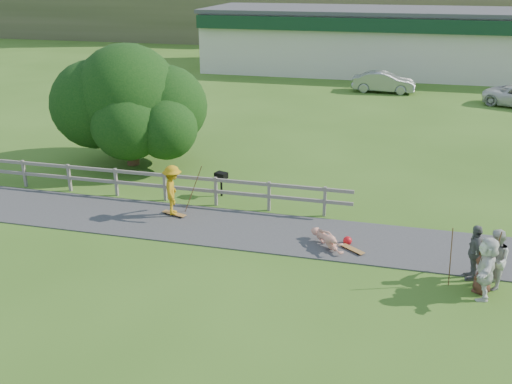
% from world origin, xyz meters
% --- Properties ---
extents(ground, '(260.00, 260.00, 0.00)m').
position_xyz_m(ground, '(0.00, 0.00, 0.00)').
color(ground, '#39611B').
rests_on(ground, ground).
extents(path, '(34.00, 3.00, 0.04)m').
position_xyz_m(path, '(0.00, 1.50, 0.02)').
color(path, '#363639').
rests_on(path, ground).
extents(fence, '(15.05, 0.10, 1.10)m').
position_xyz_m(fence, '(-4.62, 3.30, 0.72)').
color(fence, '#6A665D').
rests_on(fence, ground).
extents(strip_mall, '(32.50, 10.75, 5.10)m').
position_xyz_m(strip_mall, '(4.00, 34.94, 2.58)').
color(strip_mall, beige).
rests_on(strip_mall, ground).
extents(skater_rider, '(1.02, 1.31, 1.78)m').
position_xyz_m(skater_rider, '(-3.13, 1.99, 0.89)').
color(skater_rider, '#B98811').
rests_on(skater_rider, ground).
extents(skater_fallen, '(1.41, 1.26, 0.56)m').
position_xyz_m(skater_fallen, '(2.42, 0.89, 0.28)').
color(skater_fallen, '#DE8F7B').
rests_on(skater_fallen, ground).
extents(spectator_a, '(0.75, 0.90, 1.70)m').
position_xyz_m(spectator_a, '(7.09, -0.40, 0.85)').
color(spectator_a, '#B8B9B4').
rests_on(spectator_a, ground).
extents(spectator_b, '(0.52, 1.01, 1.64)m').
position_xyz_m(spectator_b, '(6.61, -0.02, 0.82)').
color(spectator_b, slate).
rests_on(spectator_b, ground).
extents(spectator_c, '(0.76, 0.88, 1.53)m').
position_xyz_m(spectator_c, '(6.81, -0.70, 0.76)').
color(spectator_c, brown).
rests_on(spectator_c, ground).
extents(spectator_d, '(0.65, 1.65, 1.74)m').
position_xyz_m(spectator_d, '(6.79, -0.97, 0.87)').
color(spectator_d, silver).
rests_on(spectator_d, ground).
extents(car_silver, '(4.38, 1.67, 1.42)m').
position_xyz_m(car_silver, '(3.09, 25.88, 0.71)').
color(car_silver, '#919498').
rests_on(car_silver, ground).
extents(tree, '(7.26, 7.26, 4.02)m').
position_xyz_m(tree, '(-7.04, 6.92, 2.01)').
color(tree, black).
rests_on(tree, ground).
extents(bbq, '(0.52, 0.45, 0.95)m').
position_xyz_m(bbq, '(-2.08, 4.25, 0.47)').
color(bbq, black).
rests_on(bbq, ground).
extents(longboard_rider, '(0.96, 0.49, 0.10)m').
position_xyz_m(longboard_rider, '(-3.13, 1.99, 0.05)').
color(longboard_rider, olive).
rests_on(longboard_rider, ground).
extents(longboard_fallen, '(0.81, 0.68, 0.09)m').
position_xyz_m(longboard_fallen, '(3.22, 0.79, 0.05)').
color(longboard_fallen, olive).
rests_on(longboard_fallen, ground).
extents(helmet, '(0.28, 0.28, 0.28)m').
position_xyz_m(helmet, '(3.02, 1.24, 0.14)').
color(helmet, red).
rests_on(helmet, ground).
extents(pole_rider, '(0.03, 0.03, 1.95)m').
position_xyz_m(pole_rider, '(-2.53, 2.39, 0.97)').
color(pole_rider, brown).
rests_on(pole_rider, ground).
extents(pole_spec_left, '(0.03, 0.03, 1.73)m').
position_xyz_m(pole_spec_left, '(5.94, -0.56, 0.87)').
color(pole_spec_left, brown).
rests_on(pole_spec_left, ground).
extents(pole_spec_right, '(0.03, 0.03, 1.83)m').
position_xyz_m(pole_spec_right, '(6.98, -0.68, 0.91)').
color(pole_spec_right, brown).
rests_on(pole_spec_right, ground).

